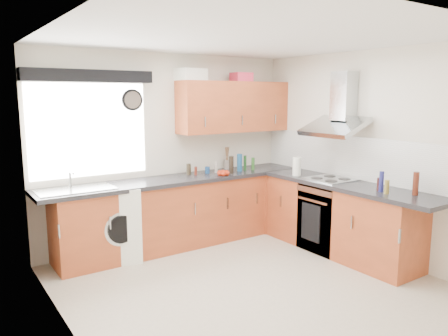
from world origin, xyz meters
TOP-DOWN VIEW (x-y plane):
  - ground_plane at (0.00, 0.00)m, footprint 3.60×3.60m
  - ceiling at (0.00, 0.00)m, footprint 3.60×3.60m
  - wall_back at (0.00, 1.80)m, footprint 3.60×0.02m
  - wall_front at (0.00, -1.80)m, footprint 3.60×0.02m
  - wall_left at (-1.80, 0.00)m, footprint 0.02×3.60m
  - wall_right at (1.80, 0.00)m, footprint 0.02×3.60m
  - window at (-1.05, 1.79)m, footprint 1.40×0.02m
  - window_blind at (-1.05, 1.70)m, footprint 1.50×0.18m
  - splashback at (1.79, 0.30)m, footprint 0.01×3.00m
  - base_cab_back at (-0.10, 1.51)m, footprint 3.00×0.58m
  - base_cab_corner at (1.50, 1.50)m, footprint 0.60×0.60m
  - base_cab_right at (1.51, 0.15)m, footprint 0.58×2.10m
  - worktop_back at (0.00, 1.50)m, footprint 3.60×0.62m
  - worktop_right at (1.50, 0.00)m, footprint 0.62×2.42m
  - sink at (-1.33, 1.50)m, footprint 0.84×0.46m
  - oven at (1.50, 0.30)m, footprint 0.56×0.58m
  - hob_plate at (1.50, 0.30)m, footprint 0.52×0.52m
  - extractor_hood at (1.60, 0.30)m, footprint 0.52×0.78m
  - upper_cabinets at (0.95, 1.62)m, footprint 1.70×0.35m
  - washing_machine at (-0.91, 1.52)m, footprint 0.74×0.72m
  - wall_clock at (-0.50, 1.76)m, footprint 0.27×0.04m
  - casserole at (0.30, 1.72)m, footprint 0.42×0.34m
  - storage_box at (1.02, 1.55)m, footprint 0.27×0.23m
  - utensil_pot at (0.88, 1.70)m, footprint 0.10×0.10m
  - kitchen_roll at (1.35, 0.76)m, footprint 0.13×0.13m
  - tomato_cluster at (0.54, 1.30)m, footprint 0.19×0.19m
  - jar_0 at (0.19, 1.60)m, footprint 0.06×0.06m
  - jar_1 at (0.46, 1.56)m, footprint 0.06×0.06m
  - jar_2 at (0.92, 1.45)m, footprint 0.07×0.07m
  - jar_3 at (0.92, 1.46)m, footprint 0.05×0.05m
  - jar_4 at (0.26, 1.53)m, footprint 0.04×0.04m
  - jar_5 at (0.24, 1.67)m, footprint 0.05×0.05m
  - jar_6 at (1.14, 1.43)m, footprint 0.05×0.05m
  - jar_7 at (1.03, 1.47)m, footprint 0.04×0.04m
  - jar_8 at (0.58, 1.52)m, footprint 0.04×0.04m
  - jar_9 at (0.73, 1.38)m, footprint 0.06×0.06m
  - bottle_0 at (1.59, -0.80)m, footprint 0.06×0.06m
  - bottle_1 at (1.45, -0.46)m, footprint 0.07×0.07m
  - bottle_2 at (1.38, -0.60)m, footprint 0.05×0.05m
  - bottle_3 at (1.42, -0.50)m, footprint 0.05×0.05m

SIDE VIEW (x-z plane):
  - ground_plane at x=0.00m, z-range 0.00..0.00m
  - oven at x=1.50m, z-range 0.00..0.85m
  - base_cab_back at x=-0.10m, z-range 0.00..0.86m
  - base_cab_corner at x=1.50m, z-range 0.00..0.86m
  - base_cab_right at x=1.51m, z-range 0.00..0.86m
  - washing_machine at x=-0.91m, z-range 0.00..0.90m
  - worktop_back at x=0.00m, z-range 0.86..0.91m
  - worktop_right at x=1.50m, z-range 0.86..0.91m
  - hob_plate at x=1.50m, z-range 0.91..0.92m
  - tomato_cluster at x=0.54m, z-range 0.91..0.98m
  - sink at x=-1.33m, z-range 0.90..1.00m
  - jar_1 at x=0.46m, z-range 0.91..1.00m
  - jar_4 at x=0.26m, z-range 0.91..1.02m
  - jar_5 at x=0.24m, z-range 0.91..1.03m
  - utensil_pot at x=0.88m, z-range 0.91..1.04m
  - bottle_1 at x=1.45m, z-range 0.91..1.05m
  - jar_8 at x=0.58m, z-range 0.91..1.06m
  - bottle_2 at x=1.38m, z-range 0.91..1.06m
  - jar_0 at x=0.19m, z-range 0.91..1.06m
  - jar_3 at x=0.92m, z-range 0.91..1.06m
  - jar_6 at x=1.14m, z-range 0.91..1.09m
  - jar_7 at x=1.03m, z-range 0.91..1.12m
  - bottle_3 at x=1.42m, z-range 0.91..1.14m
  - jar_9 at x=0.73m, z-range 0.91..1.14m
  - jar_2 at x=0.92m, z-range 0.91..1.15m
  - kitchen_roll at x=1.35m, z-range 0.91..1.15m
  - bottle_0 at x=1.59m, z-range 0.91..1.16m
  - splashback at x=1.79m, z-range 0.91..1.45m
  - wall_back at x=0.00m, z-range 0.00..2.50m
  - wall_front at x=0.00m, z-range 0.00..2.50m
  - wall_left at x=-1.80m, z-range 0.00..2.50m
  - wall_right at x=1.80m, z-range 0.00..2.50m
  - window at x=-1.05m, z-range 1.00..2.10m
  - extractor_hood at x=1.60m, z-range 1.44..2.10m
  - upper_cabinets at x=0.95m, z-range 1.45..2.15m
  - wall_clock at x=-0.50m, z-range 1.77..2.04m
  - window_blind at x=-1.05m, z-range 2.11..2.25m
  - storage_box at x=1.02m, z-range 2.15..2.27m
  - casserole at x=0.30m, z-range 2.15..2.31m
  - ceiling at x=0.00m, z-range 2.49..2.51m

